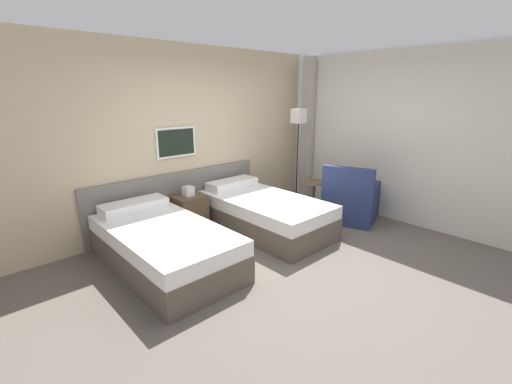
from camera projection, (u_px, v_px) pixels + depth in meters
ground_plane at (294, 263)px, 4.22m from camera, size 16.00×16.00×0.00m
wall_headboard at (194, 141)px, 5.30m from camera, size 10.00×0.10×2.70m
wall_window at (404, 138)px, 5.31m from camera, size 0.21×4.55×2.70m
bed_near_door at (164, 245)px, 4.08m from camera, size 1.06×2.01×0.64m
bed_near_window at (264, 213)px, 5.16m from camera, size 1.06×2.01×0.64m
nightstand at (190, 212)px, 5.14m from camera, size 0.44×0.41×0.69m
floor_lamp at (298, 128)px, 6.01m from camera, size 0.24×0.24×1.74m
side_table at (314, 193)px, 5.65m from camera, size 0.38×0.38×0.61m
armchair at (350, 203)px, 5.55m from camera, size 1.01×1.00×0.94m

